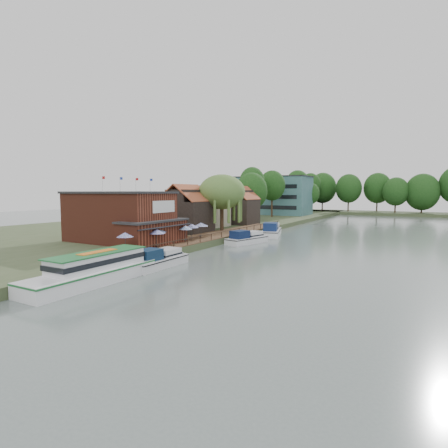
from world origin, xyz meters
The scene contains 27 objects.
ground centered at (0.00, 0.00, 0.00)m, with size 260.00×260.00×0.00m, color #556260.
land_bank centered at (-30.00, 35.00, 0.50)m, with size 50.00×140.00×1.00m, color #384728.
quay_deck centered at (-8.00, 10.00, 1.05)m, with size 6.00×50.00×0.10m, color #47301E.
quay_rail centered at (-5.30, 10.50, 1.50)m, with size 0.20×49.00×1.00m, color black, non-canonical shape.
pub centered at (-14.00, -1.00, 4.65)m, with size 20.00×11.00×7.30m, color maroon, non-canonical shape.
hotel_block centered at (-22.00, 70.00, 7.15)m, with size 25.40×12.40×12.30m, color #38666B, non-canonical shape.
cottage_a centered at (-15.00, 14.00, 5.25)m, with size 8.60×7.60×8.50m, color black, non-canonical shape.
cottage_b centered at (-18.00, 24.00, 5.25)m, with size 9.60×8.60×8.50m, color beige, non-canonical shape.
cottage_c centered at (-14.00, 33.00, 5.25)m, with size 7.60×7.60×8.50m, color black, non-canonical shape.
willow centered at (-10.50, 19.00, 6.21)m, with size 8.60×8.60×10.43m, color #476B2D, non-canonical shape.
umbrella_0 centered at (-8.02, -7.60, 2.29)m, with size 2.00×2.00×2.38m, color #1B2596, non-canonical shape.
umbrella_1 centered at (-7.17, -3.08, 2.29)m, with size 2.20×2.20×2.38m, color #1A1E93, non-canonical shape.
umbrella_2 centered at (-7.99, -1.89, 2.29)m, with size 2.34×2.34×2.38m, color navy, non-canonical shape.
umbrella_3 centered at (-6.90, 2.70, 2.29)m, with size 1.99×1.99×2.38m, color navy, non-canonical shape.
umbrella_4 centered at (-7.57, 5.19, 2.29)m, with size 2.06×2.06×2.38m, color navy, non-canonical shape.
umbrella_5 centered at (-7.65, 7.75, 2.29)m, with size 2.33×2.33×2.38m, color navy, non-canonical shape.
cruiser_0 centered at (-2.79, -7.83, 1.08)m, with size 2.92×9.06×2.16m, color silver, non-canonical shape.
cruiser_1 centered at (-2.24, 12.77, 1.09)m, with size 2.95×9.15×2.19m, color silver, non-canonical shape.
cruiser_2 centered at (-2.65, 24.08, 1.31)m, with size 3.45×10.66×2.61m, color silver, non-canonical shape.
tour_boat centered at (-3.31, -16.18, 1.41)m, with size 3.67×12.97×2.83m, color silver, non-canonical shape.
swan centered at (-4.50, -13.18, 0.22)m, with size 0.44×0.44×0.44m, color white.
bank_tree_0 centered at (-14.81, 40.71, 6.97)m, with size 7.85×7.85×11.93m, color #143811, non-canonical shape.
bank_tree_1 centered at (-18.53, 48.89, 7.96)m, with size 6.76×6.76×13.91m, color #143811, non-canonical shape.
bank_tree_2 centered at (-16.31, 57.62, 7.71)m, with size 7.55×7.55×13.41m, color #143811, non-canonical shape.
bank_tree_3 centered at (-11.04, 77.44, 6.17)m, with size 6.32×6.32×10.33m, color #143811, non-canonical shape.
bank_tree_4 centered at (-18.15, 86.24, 8.54)m, with size 8.72×8.72×15.07m, color #143811, non-canonical shape.
bank_tree_5 centered at (-15.87, 94.73, 8.19)m, with size 7.81×7.81×14.38m, color #143811, non-canonical shape.
Camera 1 is at (22.14, -36.81, 8.14)m, focal length 28.00 mm.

